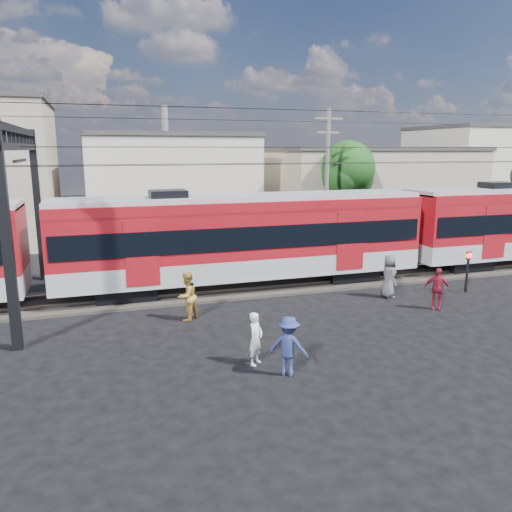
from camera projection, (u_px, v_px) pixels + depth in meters
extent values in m
plane|color=black|center=(358.00, 352.00, 15.31)|extent=(120.00, 120.00, 0.00)
cube|color=#2D2823|center=(272.00, 285.00, 22.75)|extent=(70.00, 3.40, 0.12)
cube|color=#59544C|center=(277.00, 286.00, 22.03)|extent=(70.00, 0.12, 0.12)
cube|color=#59544C|center=(266.00, 278.00, 23.42)|extent=(70.00, 0.12, 0.12)
cube|color=black|center=(125.00, 291.00, 20.76)|extent=(2.40, 2.20, 0.70)
cube|color=black|center=(346.00, 273.00, 23.81)|extent=(2.40, 2.20, 0.70)
cube|color=#93959A|center=(243.00, 264.00, 22.12)|extent=(16.00, 3.00, 0.90)
cube|color=maroon|center=(243.00, 227.00, 21.77)|extent=(16.00, 3.00, 2.40)
cube|color=black|center=(243.00, 232.00, 21.82)|extent=(15.68, 3.08, 0.95)
cube|color=#93959A|center=(243.00, 198.00, 21.51)|extent=(16.00, 2.60, 0.25)
cube|color=black|center=(460.00, 263.00, 25.77)|extent=(2.40, 2.20, 0.70)
cube|color=black|center=(7.00, 239.00, 14.86)|extent=(0.30, 0.30, 7.00)
cube|color=black|center=(38.00, 207.00, 23.24)|extent=(0.30, 0.30, 7.00)
cube|color=black|center=(17.00, 130.00, 18.36)|extent=(0.25, 9.30, 0.25)
cube|color=black|center=(19.00, 147.00, 18.48)|extent=(0.25, 9.30, 0.25)
cylinder|color=black|center=(278.00, 164.00, 20.96)|extent=(70.00, 0.03, 0.03)
cylinder|color=black|center=(267.00, 163.00, 22.26)|extent=(70.00, 0.03, 0.03)
cylinder|color=black|center=(278.00, 147.00, 20.81)|extent=(70.00, 0.03, 0.03)
cylinder|color=black|center=(267.00, 147.00, 22.12)|extent=(70.00, 0.03, 0.03)
cylinder|color=black|center=(305.00, 110.00, 17.93)|extent=(70.00, 0.03, 0.03)
cylinder|color=black|center=(249.00, 120.00, 24.45)|extent=(70.00, 0.03, 0.03)
cube|color=beige|center=(167.00, 183.00, 39.13)|extent=(12.00, 12.00, 7.00)
cube|color=#3F3D3A|center=(165.00, 136.00, 38.36)|extent=(12.24, 12.24, 0.30)
cube|color=gray|center=(367.00, 188.00, 41.21)|extent=(16.00, 10.00, 6.00)
cube|color=#3F3D3A|center=(369.00, 149.00, 40.55)|extent=(16.32, 10.20, 0.30)
cube|color=beige|center=(473.00, 171.00, 48.90)|extent=(10.00, 10.00, 8.00)
cube|color=#3F3D3A|center=(477.00, 128.00, 48.03)|extent=(10.20, 10.20, 0.30)
cylinder|color=slate|center=(327.00, 181.00, 30.18)|extent=(0.24, 0.24, 8.50)
cube|color=slate|center=(329.00, 118.00, 29.41)|extent=(1.80, 0.12, 0.12)
cube|color=slate|center=(328.00, 132.00, 29.58)|extent=(1.40, 0.12, 0.12)
cylinder|color=#382619|center=(346.00, 211.00, 34.35)|extent=(0.36, 0.36, 3.92)
sphere|color=#1D4915|center=(348.00, 168.00, 33.73)|extent=(3.64, 3.64, 3.64)
sphere|color=#1D4915|center=(353.00, 178.00, 34.34)|extent=(2.80, 2.80, 2.80)
imported|color=white|center=(256.00, 339.00, 14.35)|extent=(0.66, 0.67, 1.56)
imported|color=gold|center=(187.00, 296.00, 18.07)|extent=(1.11, 1.09, 1.80)
imported|color=navy|center=(288.00, 346.00, 13.62)|extent=(1.25, 1.13, 1.69)
imported|color=maroon|center=(437.00, 289.00, 19.30)|extent=(1.02, 0.91, 1.66)
imported|color=#4E4F53|center=(389.00, 276.00, 20.87)|extent=(0.64, 0.92, 1.82)
cylinder|color=black|center=(467.00, 273.00, 21.60)|extent=(0.11, 0.11, 1.69)
sphere|color=#FF140C|center=(469.00, 255.00, 21.44)|extent=(0.26, 0.26, 0.26)
cube|color=black|center=(469.00, 255.00, 21.44)|extent=(0.23, 0.06, 0.33)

